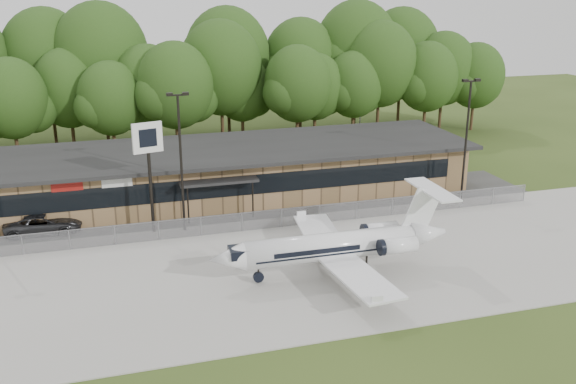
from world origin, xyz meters
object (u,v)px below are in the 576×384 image
object	(u,v)px
business_jet	(339,246)
pole_sign	(148,149)
terminal	(230,170)
suv	(43,224)

from	to	relation	value
business_jet	pole_sign	distance (m)	15.40
terminal	business_jet	size ratio (longest dim) A/B	2.65
terminal	suv	size ratio (longest dim) A/B	7.60
terminal	suv	world-z (taller)	terminal
suv	pole_sign	world-z (taller)	pole_sign
terminal	suv	xyz separation A→B (m)	(-14.92, -5.08, -1.43)
terminal	business_jet	bearing A→B (deg)	-79.53
terminal	pole_sign	bearing A→B (deg)	-135.28
pole_sign	business_jet	bearing A→B (deg)	-59.01
business_jet	pole_sign	xyz separation A→B (m)	(-10.46, 10.41, 4.40)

